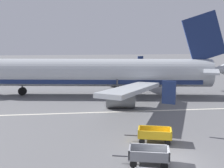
% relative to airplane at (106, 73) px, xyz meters
% --- Properties ---
extents(ground_plane, '(220.00, 220.00, 0.00)m').
position_rel_airplane_xyz_m(ground_plane, '(1.99, -20.78, -3.05)').
color(ground_plane, slate).
extents(apron_stripe, '(120.00, 0.36, 0.01)m').
position_rel_airplane_xyz_m(apron_stripe, '(1.99, -8.51, -3.05)').
color(apron_stripe, silver).
rests_on(apron_stripe, ground).
extents(airplane, '(37.63, 30.32, 11.34)m').
position_rel_airplane_xyz_m(airplane, '(0.00, 0.00, 0.00)').
color(airplane, '#B2B7BC').
rests_on(airplane, ground).
extents(baggage_cart_second_in_row, '(3.62, 1.95, 1.07)m').
position_rel_airplane_xyz_m(baggage_cart_second_in_row, '(0.63, -20.97, -2.45)').
color(baggage_cart_second_in_row, gray).
rests_on(baggage_cart_second_in_row, ground).
extents(baggage_cart_third_in_row, '(3.62, 2.00, 1.07)m').
position_rel_airplane_xyz_m(baggage_cart_third_in_row, '(1.98, -17.39, -2.45)').
color(baggage_cart_third_in_row, gold).
rests_on(baggage_cart_third_in_row, ground).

